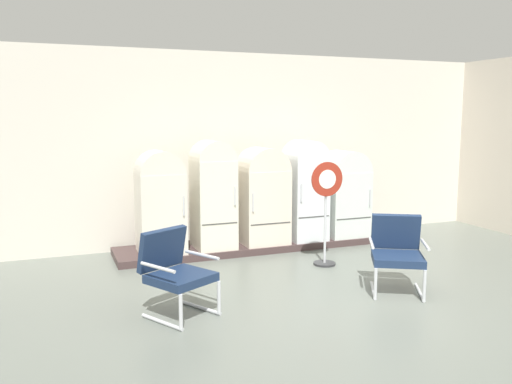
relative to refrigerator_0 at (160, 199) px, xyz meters
name	(u,v)px	position (x,y,z in m)	size (l,w,h in m)	color
ground	(357,313)	(1.57, -2.92, -0.93)	(12.00, 10.00, 0.05)	slate
back_wall	(243,148)	(1.57, 0.74, 0.68)	(11.76, 0.12, 3.15)	silver
side_wall_right	(508,147)	(6.23, -0.44, 0.66)	(0.16, 2.20, 3.15)	beige
display_plinth	(257,245)	(1.57, 0.11, -0.85)	(4.50, 0.95, 0.11)	#443332
refrigerator_0	(160,199)	(0.00, 0.00, 0.00)	(0.66, 0.68, 1.52)	silver
refrigerator_1	(213,191)	(0.81, 0.00, 0.08)	(0.59, 0.69, 1.65)	silver
refrigerator_2	(263,193)	(1.64, 0.00, 0.00)	(0.72, 0.69, 1.52)	silver
refrigerator_3	(305,187)	(2.38, 0.00, 0.07)	(0.59, 0.68, 1.63)	white
refrigerator_4	(345,191)	(3.12, -0.01, -0.05)	(0.70, 0.66, 1.44)	silver
armchair_left	(175,269)	(-0.31, -2.29, -0.40)	(0.85, 0.88, 0.92)	silver
armchair_right	(397,250)	(2.38, -2.49, -0.40)	(0.85, 0.88, 0.92)	silver
sign_stand	(326,213)	(2.12, -1.18, -0.15)	(0.49, 0.32, 1.49)	#2D2D30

